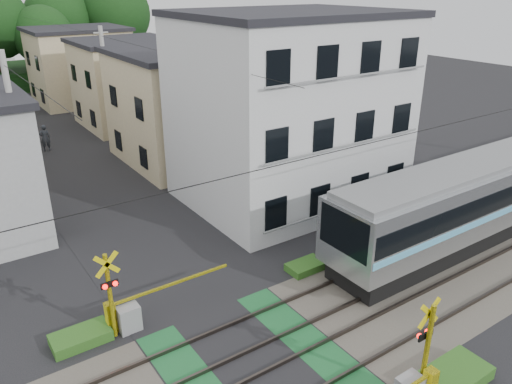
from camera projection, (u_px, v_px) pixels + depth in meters
ground at (255, 363)px, 14.89m from camera, size 120.00×120.00×0.00m
track_bed at (255, 362)px, 14.88m from camera, size 120.00×120.00×0.14m
crossing_signal_near at (414, 384)px, 13.19m from camera, size 4.74×0.65×3.09m
crossing_signal_far at (125, 312)px, 16.04m from camera, size 4.74×0.65×3.09m
apartment_block at (289, 109)px, 24.70m from camera, size 10.20×8.36×9.30m
houses_row at (40, 98)px, 33.41m from camera, size 22.07×31.35×6.80m
catenary at (403, 204)px, 16.59m from camera, size 60.00×5.04×7.00m
utility_poles at (27, 96)px, 30.20m from camera, size 7.90×42.00×8.00m
pedestrian at (45, 138)px, 33.14m from camera, size 0.72×0.53×1.79m
weed_patches at (303, 338)px, 15.66m from camera, size 10.25×8.80×0.40m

